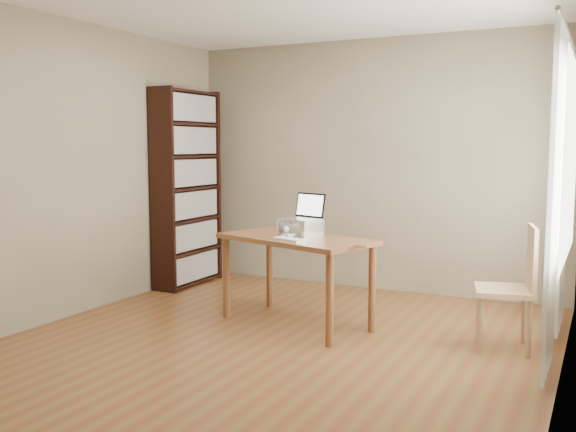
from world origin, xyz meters
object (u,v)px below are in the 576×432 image
(cat, at_px, (302,227))
(bookshelf, at_px, (187,188))
(keyboard, at_px, (289,239))
(laptop, at_px, (303,213))
(desk, at_px, (296,249))
(chair, at_px, (515,284))

(cat, bearing_deg, bookshelf, 167.44)
(keyboard, height_order, cat, cat)
(laptop, distance_m, keyboard, 0.40)
(laptop, height_order, cat, laptop)
(bookshelf, xyz_separation_m, cat, (1.75, -0.80, -0.23))
(bookshelf, height_order, desk, bookshelf)
(laptop, height_order, keyboard, laptop)
(bookshelf, relative_size, desk, 1.46)
(cat, bearing_deg, chair, 11.49)
(bookshelf, relative_size, keyboard, 6.91)
(keyboard, distance_m, chair, 1.74)
(bookshelf, distance_m, chair, 3.61)
(laptop, distance_m, chair, 1.79)
(chair, bearing_deg, laptop, 166.00)
(desk, relative_size, keyboard, 4.74)
(desk, distance_m, laptop, 0.32)
(keyboard, bearing_deg, bookshelf, 164.17)
(bookshelf, xyz_separation_m, chair, (3.48, -0.81, -0.55))
(keyboard, bearing_deg, laptop, 112.72)
(desk, bearing_deg, chair, 20.63)
(laptop, relative_size, keyboard, 1.19)
(keyboard, relative_size, chair, 0.33)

